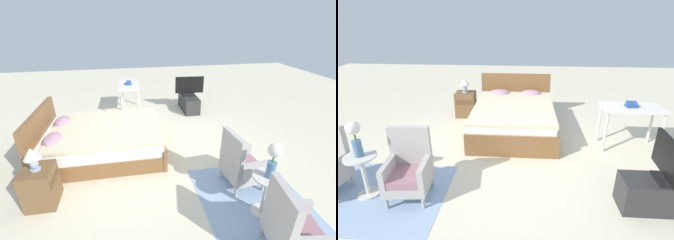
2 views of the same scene
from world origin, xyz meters
The scene contains 13 objects.
ground_plane centered at (0.00, 0.00, 0.00)m, with size 16.00×16.00×0.00m, color beige.
floor_rug centered at (-1.81, -1.06, 0.00)m, with size 2.10×1.50×0.01m.
bed centered at (0.07, 1.17, 0.30)m, with size 1.62×2.19×0.96m.
armchair_by_window_left centered at (-2.40, -1.01, 0.38)m, with size 0.62×0.62×0.92m.
armchair_by_window_right centered at (-1.22, -1.01, 0.38)m, with size 0.59×0.59×0.92m.
side_table centered at (-1.81, -1.07, 0.38)m, with size 0.40×0.40×0.61m.
flower_vase centered at (-1.81, -1.07, 0.90)m, with size 0.17×0.17×0.48m.
nightstand centered at (-1.09, 1.89, 0.29)m, with size 0.44×0.41×0.57m.
table_lamp centered at (-1.09, 1.89, 0.79)m, with size 0.22×0.22×0.33m.
tv_stand centered at (1.98, -1.06, 0.21)m, with size 0.96×0.40×0.42m.
tv_flatscreen centered at (1.98, -1.06, 0.70)m, with size 0.22×0.78×0.53m.
vanity_desk centered at (2.16, 0.58, 0.66)m, with size 1.04×0.52×0.78m.
book_stack centered at (2.12, 0.58, 0.82)m, with size 0.21×0.18×0.09m.
Camera 1 is at (-3.80, 0.58, 2.43)m, focal length 24.00 mm.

